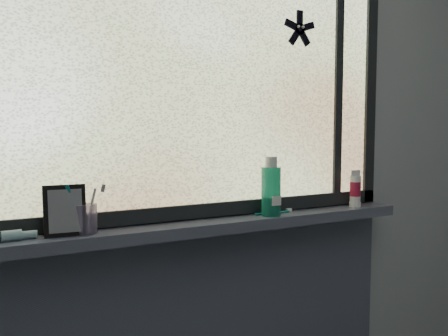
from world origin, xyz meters
TOP-DOWN VIEW (x-y plane):
  - wall_back at (0.00, 1.30)m, footprint 3.00×0.01m
  - windowsill at (0.00, 1.23)m, footprint 1.62×0.14m
  - window_pane at (0.00, 1.28)m, footprint 1.50×0.01m
  - frame_bottom at (0.00, 1.28)m, footprint 1.60×0.03m
  - frame_right at (0.78, 1.28)m, footprint 0.05×0.03m
  - frame_mullion at (0.60, 1.28)m, footprint 0.03×0.03m
  - starfish_sticker at (0.40, 1.27)m, footprint 0.15×0.02m
  - vanity_mirror at (-0.50, 1.22)m, footprint 0.13×0.07m
  - toothpaste_tube at (-0.63, 1.23)m, footprint 0.18×0.04m
  - toothbrush_cup at (-0.44, 1.23)m, footprint 0.09×0.09m
  - toothbrush_lying at (0.26, 1.24)m, footprint 0.19×0.03m
  - mouthwash_bottle at (0.23, 1.21)m, footprint 0.08×0.08m
  - cream_tube at (0.65, 1.22)m, footprint 0.04×0.04m

SIDE VIEW (x-z plane):
  - windowsill at x=0.00m, z-range 0.98..1.02m
  - toothbrush_lying at x=0.26m, z-range 1.02..1.03m
  - toothpaste_tube at x=-0.63m, z-range 1.02..1.05m
  - frame_bottom at x=0.00m, z-range 1.02..1.07m
  - toothbrush_cup at x=-0.44m, z-range 1.02..1.11m
  - vanity_mirror at x=-0.50m, z-range 1.02..1.17m
  - cream_tube at x=0.65m, z-range 1.05..1.15m
  - mouthwash_bottle at x=0.23m, z-range 1.04..1.22m
  - wall_back at x=0.00m, z-range 0.00..2.50m
  - frame_right at x=0.78m, z-range 0.98..2.08m
  - window_pane at x=0.00m, z-range 1.03..2.03m
  - frame_mullion at x=0.60m, z-range 1.03..2.03m
  - starfish_sticker at x=0.40m, z-range 1.65..1.79m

